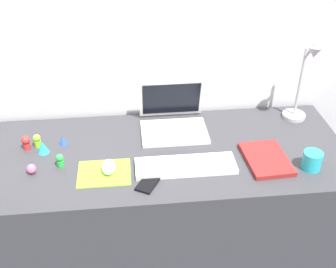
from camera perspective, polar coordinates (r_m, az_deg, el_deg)
name	(u,v)px	position (r m, az deg, el deg)	size (l,w,h in m)	color
ground_plane	(163,265)	(2.33, -0.74, -17.35)	(6.00, 6.00, 0.00)	#474C56
back_wall	(155,123)	(2.16, -1.77, 1.53)	(2.81, 0.05, 1.32)	silver
desk	(162,214)	(2.05, -0.81, -10.82)	(1.61, 0.65, 0.74)	#38383D
laptop	(173,117)	(1.95, 0.66, 2.34)	(0.30, 0.26, 0.21)	white
keyboard	(186,166)	(1.72, 2.41, -4.32)	(0.41, 0.13, 0.02)	white
mousepad	(104,173)	(1.71, -8.63, -5.24)	(0.21, 0.17, 0.00)	#8CDB33
mouse	(109,167)	(1.71, -8.04, -4.43)	(0.06, 0.10, 0.03)	white
cell_phone	(149,182)	(1.65, -2.57, -6.49)	(0.06, 0.13, 0.01)	black
desk_lamp	(303,85)	(2.03, 17.78, 6.30)	(0.11, 0.17, 0.41)	#B7B7BC
notebook_pad	(266,159)	(1.80, 13.14, -3.30)	(0.17, 0.24, 0.02)	maroon
coffee_mug	(312,160)	(1.80, 18.91, -3.41)	(0.08, 0.08, 0.08)	#28B7CC
toy_figurine_blue	(63,140)	(1.91, -14.02, -0.84)	(0.04, 0.04, 0.04)	blue
toy_figurine_green	(60,160)	(1.77, -14.41, -3.46)	(0.03, 0.03, 0.06)	green
toy_figurine_lime	(37,141)	(1.91, -17.28, -0.86)	(0.03, 0.03, 0.06)	#8CDB33
toy_figurine_pink	(31,169)	(1.77, -17.99, -4.51)	(0.04, 0.04, 0.04)	pink
toy_figurine_cyan	(43,147)	(1.87, -16.58, -1.71)	(0.05, 0.05, 0.05)	#28B7CC
toy_figurine_red	(26,142)	(1.91, -18.67, -1.05)	(0.04, 0.04, 0.06)	red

